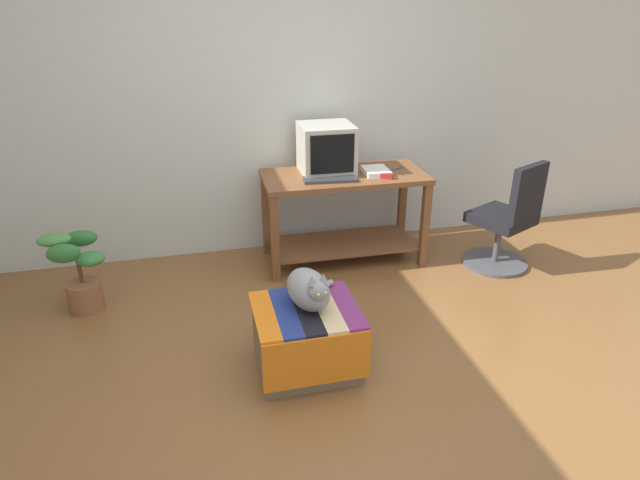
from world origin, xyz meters
The scene contains 12 objects.
ground_plane centered at (0.00, 0.00, 0.00)m, with size 14.00×14.00×0.00m, color brown.
back_wall centered at (0.00, 2.05, 1.30)m, with size 8.00×0.10×2.60m, color silver.
desk centered at (0.40, 1.60, 0.50)m, with size 1.30×0.62×0.74m.
tv_monitor centered at (0.28, 1.69, 0.93)m, with size 0.42×0.41×0.38m.
keyboard centered at (0.25, 1.47, 0.75)m, with size 0.40×0.15×0.02m, color #333338.
book centered at (0.64, 1.55, 0.76)m, with size 0.19×0.24×0.04m, color white.
ottoman_with_blanket centered at (-0.21, 0.27, 0.20)m, with size 0.60×0.55×0.40m.
cat centered at (-0.18, 0.30, 0.51)m, with size 0.34×0.41×0.27m.
potted_plant centered at (-1.58, 1.27, 0.29)m, with size 0.40×0.37×0.60m.
office_chair centered at (1.61, 1.15, 0.39)m, with size 0.56×0.56×0.89m.
stapler centered at (0.68, 1.42, 0.76)m, with size 0.04×0.11×0.04m, color #A31E1E.
pen centered at (0.84, 1.63, 0.75)m, with size 0.01×0.01×0.14m, color #2351B2.
Camera 1 is at (-0.76, -2.30, 2.05)m, focal length 30.36 mm.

